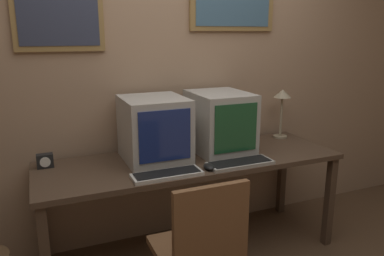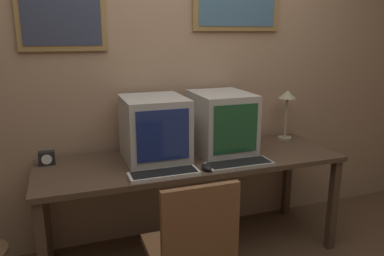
{
  "view_description": "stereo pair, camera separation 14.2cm",
  "coord_description": "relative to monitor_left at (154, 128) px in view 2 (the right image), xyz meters",
  "views": [
    {
      "loc": [
        -0.97,
        -1.55,
        1.59
      ],
      "look_at": [
        0.0,
        0.75,
        0.96
      ],
      "focal_mm": 35.0,
      "sensor_mm": 36.0,
      "label": 1
    },
    {
      "loc": [
        -0.84,
        -1.6,
        1.59
      ],
      "look_at": [
        0.0,
        0.75,
        0.96
      ],
      "focal_mm": 35.0,
      "sensor_mm": 36.0,
      "label": 2
    }
  ],
  "objects": [
    {
      "name": "keyboard_side",
      "position": [
        0.49,
        -0.34,
        -0.2
      ],
      "size": [
        0.45,
        0.17,
        0.03
      ],
      "color": "#A8A399",
      "rests_on": "desk"
    },
    {
      "name": "desk_lamp",
      "position": [
        1.14,
        0.13,
        0.1
      ],
      "size": [
        0.14,
        0.14,
        0.41
      ],
      "color": "tan",
      "rests_on": "desk"
    },
    {
      "name": "monitor_left",
      "position": [
        0.0,
        0.0,
        0.0
      ],
      "size": [
        0.42,
        0.47,
        0.43
      ],
      "color": "#B7B2A8",
      "rests_on": "desk"
    },
    {
      "name": "monitor_right",
      "position": [
        0.5,
        0.0,
        0.0
      ],
      "size": [
        0.39,
        0.49,
        0.44
      ],
      "color": "#B7B2A8",
      "rests_on": "desk"
    },
    {
      "name": "mouse_near_keyboard",
      "position": [
        0.26,
        -0.34,
        -0.2
      ],
      "size": [
        0.07,
        0.1,
        0.04
      ],
      "color": "black",
      "rests_on": "desk"
    },
    {
      "name": "wall_back",
      "position": [
        0.24,
        0.32,
        0.35
      ],
      "size": [
        8.0,
        0.08,
        2.6
      ],
      "color": "tan",
      "rests_on": "ground_plane"
    },
    {
      "name": "keyboard_main",
      "position": [
        -0.03,
        -0.34,
        -0.2
      ],
      "size": [
        0.44,
        0.15,
        0.03
      ],
      "color": "beige",
      "rests_on": "desk"
    },
    {
      "name": "desk_clock",
      "position": [
        -0.71,
        0.11,
        -0.17
      ],
      "size": [
        0.1,
        0.06,
        0.09
      ],
      "color": "black",
      "rests_on": "desk"
    },
    {
      "name": "desk",
      "position": [
        0.25,
        -0.08,
        -0.29
      ],
      "size": [
        2.11,
        0.69,
        0.74
      ],
      "color": "#4C3828",
      "rests_on": "ground_plane"
    }
  ]
}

